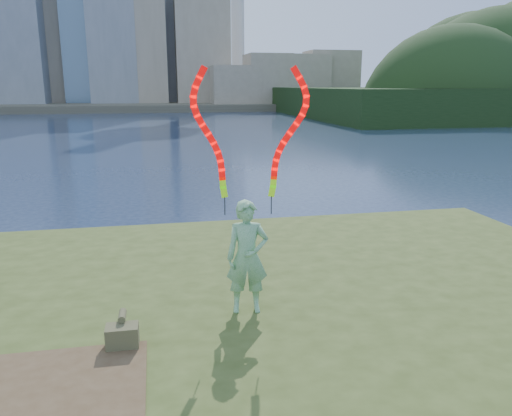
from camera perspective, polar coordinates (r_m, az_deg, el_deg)
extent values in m
plane|color=#1A2741|center=(9.52, -8.27, -13.90)|extent=(320.00, 320.00, 0.00)
cube|color=#354418|center=(7.31, -7.07, -21.92)|extent=(20.00, 18.00, 0.30)
cube|color=#354418|center=(7.42, -7.32, -19.01)|extent=(17.00, 15.00, 0.30)
cube|color=#354418|center=(7.46, -7.51, -16.56)|extent=(14.00, 12.00, 0.30)
cube|color=#4E4839|center=(103.50, -11.46, 11.51)|extent=(320.00, 40.00, 1.20)
imported|color=#1E7527|center=(8.05, -1.01, -5.63)|extent=(0.72, 0.52, 1.85)
cylinder|color=black|center=(7.92, -3.59, 0.25)|extent=(0.02, 0.02, 0.30)
cylinder|color=black|center=(7.96, 1.76, 0.35)|extent=(0.02, 0.02, 0.30)
cube|color=#434829|center=(7.52, -15.02, -13.99)|extent=(0.46, 0.31, 0.32)
cylinder|color=#434829|center=(7.61, -15.03, -11.80)|extent=(0.11, 0.30, 0.11)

